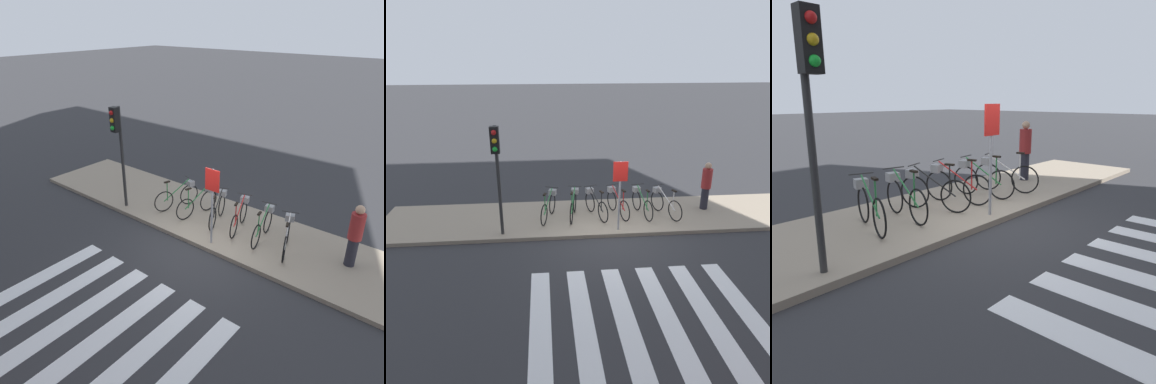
{
  "view_description": "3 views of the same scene",
  "coord_description": "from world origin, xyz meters",
  "views": [
    {
      "loc": [
        5.38,
        -6.96,
        5.84
      ],
      "look_at": [
        -1.44,
        1.45,
        0.79
      ],
      "focal_mm": 35.0,
      "sensor_mm": 36.0,
      "label": 1
    },
    {
      "loc": [
        -2.07,
        -10.1,
        5.33
      ],
      "look_at": [
        -1.02,
        0.93,
        1.18
      ],
      "focal_mm": 35.0,
      "sensor_mm": 36.0,
      "label": 2
    },
    {
      "loc": [
        -5.58,
        -4.23,
        2.41
      ],
      "look_at": [
        -0.34,
        0.53,
        0.65
      ],
      "focal_mm": 35.0,
      "sensor_mm": 36.0,
      "label": 3
    }
  ],
  "objects": [
    {
      "name": "parked_bicycle_4",
      "position": [
        1.18,
        1.41,
        0.57
      ],
      "size": [
        0.46,
        1.65,
        1.03
      ],
      "color": "black",
      "rests_on": "sidewalk"
    },
    {
      "name": "parked_bicycle_3",
      "position": [
        0.36,
        1.48,
        0.57
      ],
      "size": [
        0.59,
        1.62,
        1.03
      ],
      "color": "black",
      "rests_on": "sidewalk"
    },
    {
      "name": "pedestrian",
      "position": [
        3.53,
        1.68,
        1.01
      ],
      "size": [
        0.34,
        0.34,
        1.69
      ],
      "color": "#23232D",
      "rests_on": "sidewalk"
    },
    {
      "name": "parked_bicycle_1",
      "position": [
        -1.12,
        1.43,
        0.57
      ],
      "size": [
        0.5,
        1.65,
        1.03
      ],
      "color": "black",
      "rests_on": "sidewalk"
    },
    {
      "name": "sign_post",
      "position": [
        0.19,
        0.29,
        1.62
      ],
      "size": [
        0.44,
        0.07,
        2.21
      ],
      "color": "#99999E",
      "rests_on": "sidewalk"
    },
    {
      "name": "sidewalk",
      "position": [
        0.0,
        1.44,
        0.06
      ],
      "size": [
        14.92,
        2.89,
        0.12
      ],
      "color": "gray",
      "rests_on": "ground_plane"
    },
    {
      "name": "traffic_light",
      "position": [
        -3.39,
        0.24,
        2.52
      ],
      "size": [
        0.24,
        0.4,
        3.33
      ],
      "color": "#2D2D2D",
      "rests_on": "sidewalk"
    },
    {
      "name": "parked_bicycle_0",
      "position": [
        -1.94,
        1.39,
        0.57
      ],
      "size": [
        0.63,
        1.61,
        1.03
      ],
      "color": "black",
      "rests_on": "sidewalk"
    },
    {
      "name": "parked_bicycle_5",
      "position": [
        1.96,
        1.3,
        0.57
      ],
      "size": [
        0.69,
        1.58,
        1.03
      ],
      "color": "black",
      "rests_on": "sidewalk"
    },
    {
      "name": "ground_plane",
      "position": [
        0.0,
        0.0,
        0.0
      ],
      "size": [
        120.0,
        120.0,
        0.0
      ],
      "primitive_type": "plane",
      "color": "#2D2D30"
    },
    {
      "name": "parked_bicycle_2",
      "position": [
        -0.39,
        1.43,
        0.57
      ],
      "size": [
        0.66,
        1.6,
        1.03
      ],
      "color": "black",
      "rests_on": "sidewalk"
    }
  ]
}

